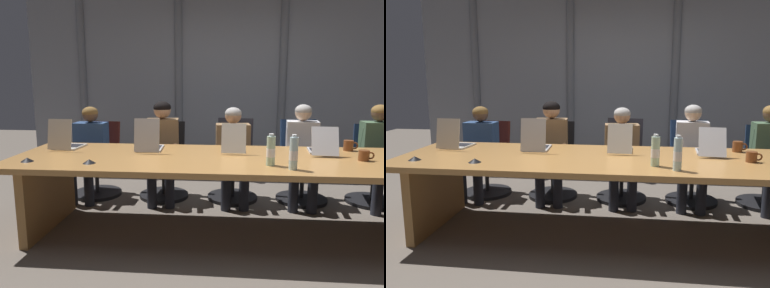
{
  "view_description": "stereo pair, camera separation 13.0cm",
  "coord_description": "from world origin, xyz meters",
  "views": [
    {
      "loc": [
        -0.06,
        -3.36,
        1.48
      ],
      "look_at": [
        -0.38,
        0.1,
        0.84
      ],
      "focal_mm": 35.04,
      "sensor_mm": 36.0,
      "label": 1
    },
    {
      "loc": [
        0.07,
        -3.34,
        1.48
      ],
      "look_at": [
        -0.38,
        0.1,
        0.84
      ],
      "focal_mm": 35.04,
      "sensor_mm": 36.0,
      "label": 2
    }
  ],
  "objects": [
    {
      "name": "office_chair_right_end",
      "position": [
        1.67,
        1.09,
        0.34
      ],
      "size": [
        0.6,
        0.61,
        0.9
      ],
      "rotation": [
        0.0,
        0.0,
        -1.73
      ],
      "color": "navy",
      "rests_on": "ground_plane"
    },
    {
      "name": "person_right_mid",
      "position": [
        0.81,
        0.93,
        0.65
      ],
      "size": [
        0.4,
        0.57,
        1.15
      ],
      "rotation": [
        0.0,
        0.0,
        -1.66
      ],
      "color": "silver",
      "rests_on": "ground_plane"
    },
    {
      "name": "person_center",
      "position": [
        0.02,
        0.93,
        0.63
      ],
      "size": [
        0.43,
        0.57,
        1.11
      ],
      "rotation": [
        0.0,
        0.0,
        -1.49
      ],
      "color": "olive",
      "rests_on": "ground_plane"
    },
    {
      "name": "person_right_end",
      "position": [
        1.66,
        0.93,
        0.65
      ],
      "size": [
        0.37,
        0.55,
        1.16
      ],
      "rotation": [
        0.0,
        0.0,
        -1.58
      ],
      "color": "#4C6B4C",
      "rests_on": "ground_plane"
    },
    {
      "name": "office_chair_center",
      "position": [
        0.03,
        1.09,
        0.35
      ],
      "size": [
        0.6,
        0.6,
        0.96
      ],
      "rotation": [
        0.0,
        0.0,
        -1.69
      ],
      "color": "#2D2D38",
      "rests_on": "ground_plane"
    },
    {
      "name": "conference_mic_middle",
      "position": [
        -1.22,
        -0.35,
        0.76
      ],
      "size": [
        0.11,
        0.11,
        0.03
      ],
      "primitive_type": "cone",
      "color": "black",
      "rests_on": "conference_table"
    },
    {
      "name": "office_chair_left_mid",
      "position": [
        -0.81,
        1.09,
        0.34
      ],
      "size": [
        0.6,
        0.6,
        0.91
      ],
      "rotation": [
        0.0,
        0.0,
        -1.64
      ],
      "color": "black",
      "rests_on": "ground_plane"
    },
    {
      "name": "water_bottle_secondary",
      "position": [
        0.31,
        -0.28,
        0.86
      ],
      "size": [
        0.07,
        0.07,
        0.27
      ],
      "color": "#ADD1B2",
      "rests_on": "conference_table"
    },
    {
      "name": "ground_plane",
      "position": [
        0.0,
        0.0,
        0.0
      ],
      "size": [
        12.71,
        12.71,
        0.0
      ],
      "primitive_type": "plane",
      "color": "#6B6056"
    },
    {
      "name": "office_chair_right_mid",
      "position": [
        0.84,
        1.09,
        0.35
      ],
      "size": [
        0.6,
        0.61,
        0.95
      ],
      "rotation": [
        0.0,
        0.0,
        -1.44
      ],
      "color": "navy",
      "rests_on": "ground_plane"
    },
    {
      "name": "coffee_mug_near",
      "position": [
        1.15,
        -0.03,
        0.79
      ],
      "size": [
        0.14,
        0.09,
        0.09
      ],
      "color": "brown",
      "rests_on": "conference_table"
    },
    {
      "name": "laptop_left_end",
      "position": [
        -1.68,
        0.26,
        0.8
      ],
      "size": [
        0.28,
        0.4,
        0.32
      ],
      "rotation": [
        0.0,
        0.0,
        1.49
      ],
      "color": "beige",
      "rests_on": "conference_table"
    },
    {
      "name": "laptop_right_mid",
      "position": [
        0.86,
        0.27,
        0.79
      ],
      "size": [
        0.28,
        0.45,
        0.27
      ],
      "rotation": [
        0.0,
        0.0,
        1.47
      ],
      "color": "#BCBCC1",
      "rests_on": "conference_table"
    },
    {
      "name": "laptop_left_mid",
      "position": [
        -0.82,
        0.25,
        0.8
      ],
      "size": [
        0.26,
        0.41,
        0.33
      ],
      "rotation": [
        0.0,
        0.0,
        1.61
      ],
      "color": "#BCBCC1",
      "rests_on": "conference_table"
    },
    {
      "name": "person_left_mid",
      "position": [
        -0.81,
        0.94,
        0.67
      ],
      "size": [
        0.42,
        0.57,
        1.18
      ],
      "rotation": [
        0.0,
        0.0,
        -1.48
      ],
      "color": "olive",
      "rests_on": "ground_plane"
    },
    {
      "name": "laptop_center",
      "position": [
        0.01,
        0.27,
        0.8
      ],
      "size": [
        0.24,
        0.4,
        0.29
      ],
      "rotation": [
        0.0,
        0.0,
        1.55
      ],
      "color": "beige",
      "rests_on": "conference_table"
    },
    {
      "name": "person_left_end",
      "position": [
        -1.71,
        0.93,
        0.63
      ],
      "size": [
        0.4,
        0.55,
        1.11
      ],
      "rotation": [
        0.0,
        0.0,
        -1.6
      ],
      "color": "#335184",
      "rests_on": "ground_plane"
    },
    {
      "name": "water_bottle_primary",
      "position": [
        0.47,
        -0.41,
        0.87
      ],
      "size": [
        0.07,
        0.07,
        0.28
      ],
      "color": "silver",
      "rests_on": "conference_table"
    },
    {
      "name": "coffee_mug_far",
      "position": [
        1.15,
        0.42,
        0.79
      ],
      "size": [
        0.14,
        0.09,
        0.1
      ],
      "color": "brown",
      "rests_on": "conference_table"
    },
    {
      "name": "curtain_backdrop",
      "position": [
        0.0,
        2.5,
        1.39
      ],
      "size": [
        6.35,
        0.17,
        2.78
      ],
      "color": "gray",
      "rests_on": "ground_plane"
    },
    {
      "name": "office_chair_left_end",
      "position": [
        -1.66,
        1.09,
        0.34
      ],
      "size": [
        0.6,
        0.6,
        0.91
      ],
      "rotation": [
        0.0,
        0.0,
        -1.7
      ],
      "color": "#511E19",
      "rests_on": "ground_plane"
    },
    {
      "name": "conference_mic_left_side",
      "position": [
        -1.78,
        -0.33,
        0.76
      ],
      "size": [
        0.11,
        0.11,
        0.03
      ],
      "primitive_type": "cone",
      "color": "black",
      "rests_on": "conference_table"
    },
    {
      "name": "conference_table",
      "position": [
        0.0,
        0.0,
        0.6
      ],
      "size": [
        4.05,
        1.21,
        0.74
      ],
      "color": "#B77F42",
      "rests_on": "ground_plane"
    }
  ]
}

